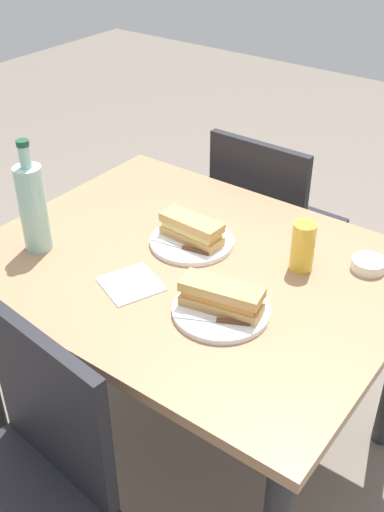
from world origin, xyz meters
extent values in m
plane|color=#6B6056|center=(0.00, 0.00, 0.00)|extent=(8.00, 8.00, 0.00)
cube|color=#997251|center=(0.00, 0.00, 0.71)|extent=(1.13, 0.89, 0.03)
cylinder|color=#262628|center=(0.51, -0.39, 0.35)|extent=(0.06, 0.06, 0.70)
cube|color=black|center=(-0.02, 0.54, 0.66)|extent=(0.38, 0.07, 0.40)
cylinder|color=black|center=(0.16, 0.53, 0.22)|extent=(0.04, 0.04, 0.44)
cube|color=black|center=(0.12, -0.73, 0.45)|extent=(0.40, 0.40, 0.02)
cube|color=black|center=(0.12, -0.54, 0.66)|extent=(0.38, 0.03, 0.40)
cylinder|color=black|center=(-0.06, -0.90, 0.22)|extent=(0.04, 0.04, 0.44)
cylinder|color=black|center=(0.30, -0.91, 0.22)|extent=(0.04, 0.04, 0.44)
cylinder|color=black|center=(-0.06, -0.54, 0.22)|extent=(0.04, 0.04, 0.44)
cylinder|color=black|center=(0.30, -0.55, 0.22)|extent=(0.04, 0.04, 0.44)
cylinder|color=white|center=(-0.18, 0.13, 0.74)|extent=(0.24, 0.24, 0.01)
cube|color=tan|center=(-0.18, 0.13, 0.76)|extent=(0.21, 0.11, 0.02)
cube|color=#CC8438|center=(-0.18, 0.13, 0.78)|extent=(0.19, 0.10, 0.02)
cube|color=tan|center=(-0.18, 0.13, 0.80)|extent=(0.21, 0.11, 0.02)
cube|color=silver|center=(-0.16, 0.20, 0.75)|extent=(0.09, 0.06, 0.00)
cube|color=#59331E|center=(-0.24, 0.16, 0.75)|extent=(0.08, 0.04, 0.01)
cylinder|color=white|center=(0.06, -0.07, 0.74)|extent=(0.24, 0.24, 0.01)
cube|color=tan|center=(0.06, -0.07, 0.76)|extent=(0.19, 0.08, 0.02)
cube|color=#DBC66B|center=(0.06, -0.07, 0.78)|extent=(0.17, 0.07, 0.02)
cube|color=tan|center=(0.06, -0.07, 0.80)|extent=(0.19, 0.08, 0.02)
cube|color=silver|center=(0.10, -0.01, 0.75)|extent=(0.10, 0.03, 0.00)
cube|color=#59331E|center=(0.01, -0.03, 0.75)|extent=(0.08, 0.02, 0.01)
cylinder|color=#99C6B7|center=(0.39, 0.20, 0.85)|extent=(0.08, 0.08, 0.25)
cylinder|color=#99C6B7|center=(0.39, 0.20, 1.01)|extent=(0.03, 0.03, 0.06)
cylinder|color=#19472D|center=(0.39, 0.20, 1.04)|extent=(0.03, 0.03, 0.02)
cylinder|color=gold|center=(-0.25, -0.15, 0.80)|extent=(0.06, 0.06, 0.14)
cylinder|color=silver|center=(-0.40, -0.25, 0.74)|extent=(0.09, 0.09, 0.03)
cube|color=white|center=(0.07, 0.18, 0.73)|extent=(0.18, 0.18, 0.00)
camera|label=1|loc=(-0.81, 1.10, 1.67)|focal=42.98mm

